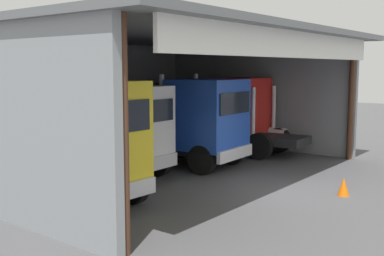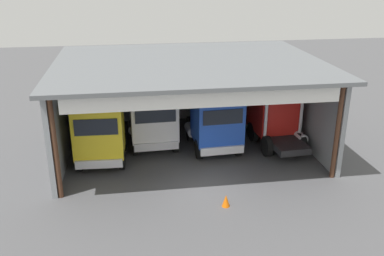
{
  "view_description": "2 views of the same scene",
  "coord_description": "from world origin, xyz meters",
  "px_view_note": "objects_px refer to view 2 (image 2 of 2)",
  "views": [
    {
      "loc": [
        -13.32,
        -6.82,
        3.91
      ],
      "look_at": [
        0.0,
        3.53,
        1.75
      ],
      "focal_mm": 44.37,
      "sensor_mm": 36.0,
      "label": 1
    },
    {
      "loc": [
        -3.25,
        -17.96,
        10.11
      ],
      "look_at": [
        0.0,
        3.53,
        1.75
      ],
      "focal_mm": 40.18,
      "sensor_mm": 36.0,
      "label": 2
    }
  ],
  "objects_px": {
    "truck_white_center_right_bay": "(153,120)",
    "tool_cart": "(228,118)",
    "truck_yellow_center_left_bay": "(99,131)",
    "truck_blue_right_bay": "(215,121)",
    "truck_red_yard_outside": "(275,115)",
    "traffic_cone": "(226,201)",
    "oil_drum": "(233,115)"
  },
  "relations": [
    {
      "from": "traffic_cone",
      "to": "truck_blue_right_bay",
      "type": "bearing_deg",
      "value": 83.42
    },
    {
      "from": "truck_blue_right_bay",
      "to": "tool_cart",
      "type": "distance_m",
      "value": 4.61
    },
    {
      "from": "truck_blue_right_bay",
      "to": "traffic_cone",
      "type": "height_order",
      "value": "truck_blue_right_bay"
    },
    {
      "from": "oil_drum",
      "to": "traffic_cone",
      "type": "relative_size",
      "value": 1.65
    },
    {
      "from": "truck_red_yard_outside",
      "to": "oil_drum",
      "type": "xyz_separation_m",
      "value": [
        -1.47,
        4.12,
        -1.37
      ]
    },
    {
      "from": "truck_blue_right_bay",
      "to": "oil_drum",
      "type": "height_order",
      "value": "truck_blue_right_bay"
    },
    {
      "from": "truck_yellow_center_left_bay",
      "to": "oil_drum",
      "type": "height_order",
      "value": "truck_yellow_center_left_bay"
    },
    {
      "from": "tool_cart",
      "to": "traffic_cone",
      "type": "relative_size",
      "value": 1.79
    },
    {
      "from": "truck_red_yard_outside",
      "to": "truck_yellow_center_left_bay",
      "type": "bearing_deg",
      "value": -176.87
    },
    {
      "from": "truck_yellow_center_left_bay",
      "to": "truck_white_center_right_bay",
      "type": "bearing_deg",
      "value": -146.83
    },
    {
      "from": "truck_white_center_right_bay",
      "to": "oil_drum",
      "type": "bearing_deg",
      "value": -149.23
    },
    {
      "from": "tool_cart",
      "to": "truck_red_yard_outside",
      "type": "bearing_deg",
      "value": -61.42
    },
    {
      "from": "truck_yellow_center_left_bay",
      "to": "truck_blue_right_bay",
      "type": "relative_size",
      "value": 0.92
    },
    {
      "from": "truck_yellow_center_left_bay",
      "to": "tool_cart",
      "type": "bearing_deg",
      "value": -146.74
    },
    {
      "from": "truck_yellow_center_left_bay",
      "to": "truck_white_center_right_bay",
      "type": "relative_size",
      "value": 0.98
    },
    {
      "from": "truck_blue_right_bay",
      "to": "truck_red_yard_outside",
      "type": "height_order",
      "value": "truck_blue_right_bay"
    },
    {
      "from": "truck_white_center_right_bay",
      "to": "traffic_cone",
      "type": "bearing_deg",
      "value": 109.5
    },
    {
      "from": "truck_red_yard_outside",
      "to": "oil_drum",
      "type": "height_order",
      "value": "truck_red_yard_outside"
    },
    {
      "from": "truck_yellow_center_left_bay",
      "to": "oil_drum",
      "type": "xyz_separation_m",
      "value": [
        8.55,
        5.34,
        -1.39
      ]
    },
    {
      "from": "truck_red_yard_outside",
      "to": "tool_cart",
      "type": "distance_m",
      "value": 4.31
    },
    {
      "from": "truck_red_yard_outside",
      "to": "tool_cart",
      "type": "relative_size",
      "value": 4.9
    },
    {
      "from": "truck_yellow_center_left_bay",
      "to": "truck_white_center_right_bay",
      "type": "distance_m",
      "value": 3.39
    },
    {
      "from": "truck_yellow_center_left_bay",
      "to": "oil_drum",
      "type": "relative_size",
      "value": 5.33
    },
    {
      "from": "oil_drum",
      "to": "traffic_cone",
      "type": "xyz_separation_m",
      "value": [
        -2.91,
        -10.62,
        -0.18
      ]
    },
    {
      "from": "tool_cart",
      "to": "truck_white_center_right_bay",
      "type": "bearing_deg",
      "value": -149.05
    },
    {
      "from": "truck_blue_right_bay",
      "to": "truck_red_yard_outside",
      "type": "bearing_deg",
      "value": -175.73
    },
    {
      "from": "truck_yellow_center_left_bay",
      "to": "truck_red_yard_outside",
      "type": "height_order",
      "value": "truck_yellow_center_left_bay"
    },
    {
      "from": "truck_yellow_center_left_bay",
      "to": "truck_blue_right_bay",
      "type": "distance_m",
      "value": 6.38
    },
    {
      "from": "oil_drum",
      "to": "traffic_cone",
      "type": "distance_m",
      "value": 11.01
    },
    {
      "from": "traffic_cone",
      "to": "truck_red_yard_outside",
      "type": "bearing_deg",
      "value": 56.03
    },
    {
      "from": "truck_white_center_right_bay",
      "to": "tool_cart",
      "type": "bearing_deg",
      "value": -150.89
    },
    {
      "from": "truck_white_center_right_bay",
      "to": "traffic_cone",
      "type": "height_order",
      "value": "truck_white_center_right_bay"
    }
  ]
}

